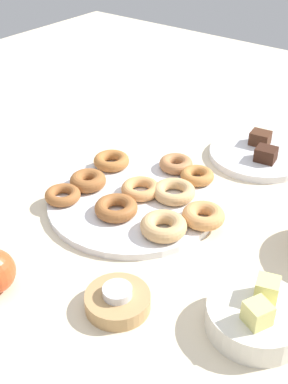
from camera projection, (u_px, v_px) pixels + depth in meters
The scene contains 20 objects.
ground_plane at pixel (133, 205), 1.09m from camera, with size 2.40×2.40×0.00m, color beige.
donut_plate at pixel (133, 202), 1.08m from camera, with size 0.37×0.37×0.02m, color silver.
donut_0 at pixel (174, 192), 1.08m from camera, with size 0.09×0.09×0.03m, color tan.
donut_1 at pixel (197, 176), 1.13m from camera, with size 0.08×0.08×0.02m, color #BC7A3D.
donut_2 at pixel (203, 216), 1.00m from camera, with size 0.09×0.09×0.03m, color tan.
donut_3 at pixel (63, 195), 1.07m from camera, with size 0.08×0.08×0.02m, color #995B2D.
donut_4 at pixel (174, 163), 1.18m from camera, with size 0.08×0.08×0.03m, color #B27547.
donut_5 at pixel (88, 181), 1.11m from camera, with size 0.08×0.08×0.03m, color #995B2D.
donut_6 at pixel (116, 208), 1.03m from camera, with size 0.09×0.09×0.03m, color #995B2D.
donut_7 at pixel (139, 188), 1.09m from camera, with size 0.09×0.09×0.02m, color tan.
donut_8 at pixel (111, 161), 1.19m from camera, with size 0.09×0.09×0.03m, color #AD6B33.
donut_9 at pixel (164, 226), 0.97m from camera, with size 0.09×0.09×0.03m, color tan.
cake_plate at pixel (259, 155), 1.25m from camera, with size 0.25×0.25×0.02m, color silver.
brownie_near at pixel (260, 138), 1.27m from camera, with size 0.04×0.05×0.03m, color #472819.
brownie_far at pixel (266, 154), 1.20m from camera, with size 0.04×0.05×0.03m, color #381E14.
candle_holder at pixel (118, 301), 0.83m from camera, with size 0.11×0.11×0.03m, color tan.
tealight at pixel (117, 292), 0.82m from camera, with size 0.05×0.05×0.01m, color silver.
fruit_bowl at pixel (256, 317), 0.79m from camera, with size 0.16×0.16×0.04m, color silver.
melon_chunk_left at pixel (267, 289), 0.78m from camera, with size 0.04×0.04×0.04m, color #DBD67A.
melon_chunk_right at pixel (258, 313), 0.74m from camera, with size 0.04×0.04×0.04m, color #DBD67A.
Camera 1 is at (0.69, 0.56, 0.62)m, focal length 46.90 mm.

